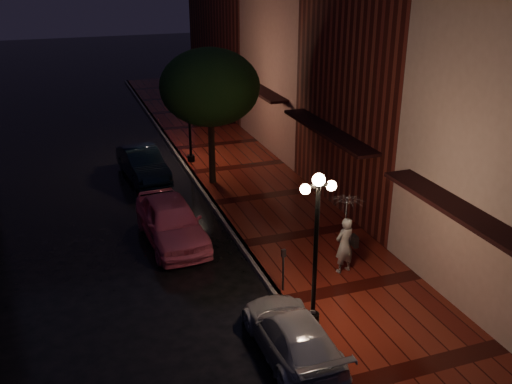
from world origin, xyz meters
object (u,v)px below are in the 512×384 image
object	(u,v)px
street_tree	(210,89)
parking_meter	(283,266)
woman_with_umbrella	(346,222)
navy_car	(143,164)
silver_car	(292,334)
pink_car	(171,221)
streetlamp_near	(316,242)
streetlamp_far	(189,112)

from	to	relation	value
street_tree	parking_meter	distance (m)	9.76
street_tree	woman_with_umbrella	bearing A→B (deg)	-78.41
street_tree	navy_car	xyz separation A→B (m)	(-2.73, 1.87, -3.55)
parking_meter	silver_car	bearing A→B (deg)	-111.71
pink_car	silver_car	bearing A→B (deg)	-80.65
streetlamp_near	silver_car	xyz separation A→B (m)	(-0.95, -0.83, -2.01)
street_tree	pink_car	size ratio (longest dim) A/B	1.25
streetlamp_near	navy_car	bearing A→B (deg)	100.89
navy_car	silver_car	bearing A→B (deg)	-90.21
navy_car	parking_meter	xyz separation A→B (m)	(2.34, -11.05, 0.27)
streetlamp_near	streetlamp_far	distance (m)	14.00
streetlamp_near	navy_car	world-z (taller)	streetlamp_near
navy_car	silver_car	world-z (taller)	navy_car
streetlamp_near	street_tree	distance (m)	11.12
streetlamp_near	streetlamp_far	bearing A→B (deg)	90.00
pink_car	woman_with_umbrella	xyz separation A→B (m)	(4.59, -4.08, 1.05)
streetlamp_near	navy_car	size ratio (longest dim) A/B	1.02
parking_meter	streetlamp_near	bearing A→B (deg)	-90.27
streetlamp_far	woman_with_umbrella	xyz separation A→B (m)	(2.06, -11.80, -0.76)
pink_car	parking_meter	distance (m)	5.08
streetlamp_far	street_tree	world-z (taller)	street_tree
streetlamp_near	parking_meter	size ratio (longest dim) A/B	3.20
pink_car	streetlamp_near	bearing A→B (deg)	-71.24
silver_car	woman_with_umbrella	distance (m)	4.45
pink_car	parking_meter	xyz separation A→B (m)	(2.40, -4.48, 0.18)
street_tree	silver_car	distance (m)	12.44
streetlamp_near	parking_meter	distance (m)	2.44
street_tree	silver_car	world-z (taller)	street_tree
woman_with_umbrella	streetlamp_far	bearing A→B (deg)	-91.86
streetlamp_far	woman_with_umbrella	bearing A→B (deg)	-80.09
parking_meter	woman_with_umbrella	bearing A→B (deg)	5.74
silver_car	pink_car	bearing A→B (deg)	-77.51
streetlamp_far	street_tree	distance (m)	3.44
street_tree	navy_car	distance (m)	4.85
street_tree	parking_meter	xyz separation A→B (m)	(-0.39, -9.19, -3.28)
woman_with_umbrella	street_tree	bearing A→B (deg)	-90.18
pink_car	streetlamp_far	bearing A→B (deg)	68.69
street_tree	pink_car	xyz separation A→B (m)	(-2.79, -4.71, -3.45)
woman_with_umbrella	silver_car	bearing A→B (deg)	33.44
streetlamp_near	streetlamp_far	size ratio (longest dim) A/B	1.00
pink_car	navy_car	distance (m)	6.58
streetlamp_near	street_tree	bearing A→B (deg)	88.65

